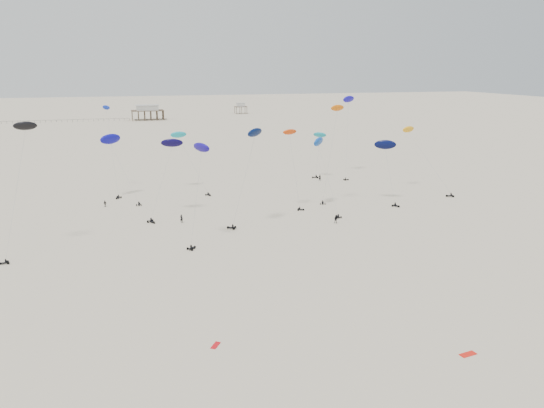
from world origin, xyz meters
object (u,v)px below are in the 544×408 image
object	(u,v)px
pavilion_main	(148,113)
rig_0	(183,145)
rig_8	(319,145)
rig_3	(168,158)
spectator_0	(182,223)
pavilion_small	(241,109)

from	to	relation	value
pavilion_main	rig_0	distance (m)	212.48
rig_0	rig_8	xyz separation A→B (m)	(43.05, 5.07, -2.68)
rig_3	spectator_0	distance (m)	16.04
pavilion_small	rig_0	size ratio (longest dim) A/B	0.46
pavilion_small	rig_0	world-z (taller)	rig_0
pavilion_small	spectator_0	size ratio (longest dim) A/B	4.03
rig_0	rig_8	world-z (taller)	rig_0
rig_8	rig_3	bearing A→B (deg)	128.94
pavilion_small	rig_8	world-z (taller)	rig_8
rig_8	spectator_0	xyz separation A→B (m)	(-48.17, -39.35, -10.19)
rig_0	spectator_0	xyz separation A→B (m)	(-5.12, -34.28, -12.87)
rig_3	rig_8	size ratio (longest dim) A/B	1.30
rig_8	spectator_0	distance (m)	63.03
pavilion_small	spectator_0	xyz separation A→B (m)	(-76.95, -276.58, -3.49)
pavilion_main	pavilion_small	xyz separation A→B (m)	(70.00, 30.00, -0.74)
rig_0	rig_3	distance (m)	26.76
rig_8	pavilion_small	bearing A→B (deg)	0.16
rig_0	rig_3	size ratio (longest dim) A/B	1.03
rig_8	pavilion_main	bearing A→B (deg)	18.33
pavilion_main	spectator_0	xyz separation A→B (m)	(-6.95, -246.58, -4.22)
pavilion_main	rig_3	distance (m)	238.52
pavilion_small	rig_8	size ratio (longest dim) A/B	0.62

